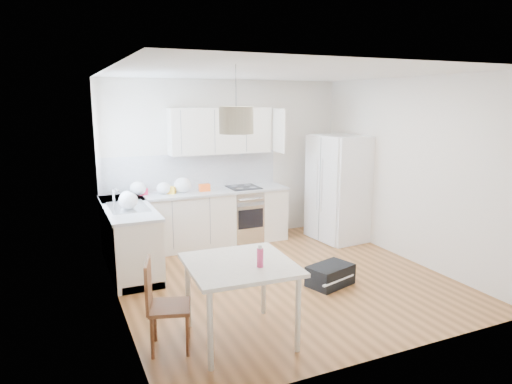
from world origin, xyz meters
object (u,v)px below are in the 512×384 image
(refrigerator, at_px, (340,188))
(dining_chair, at_px, (170,305))
(dining_table, at_px, (240,271))
(gym_bag, at_px, (330,275))

(refrigerator, xyz_separation_m, dining_chair, (-3.52, -2.35, -0.44))
(refrigerator, relative_size, dining_table, 1.68)
(refrigerator, distance_m, dining_chair, 4.25)
(dining_table, bearing_deg, refrigerator, 43.56)
(dining_table, bearing_deg, gym_bag, 28.99)
(dining_chair, distance_m, gym_bag, 2.39)
(dining_chair, bearing_deg, dining_table, 8.76)
(dining_chair, xyz_separation_m, gym_bag, (2.27, 0.68, -0.32))
(dining_table, height_order, dining_chair, dining_chair)
(dining_table, bearing_deg, dining_chair, 175.16)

